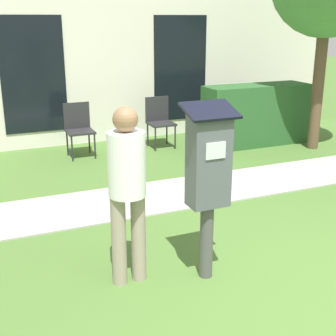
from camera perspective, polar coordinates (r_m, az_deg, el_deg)
The scene contains 9 objects.
ground_plane at distance 4.20m, azimuth 18.70°, elevation -15.69°, with size 40.00×40.00×0.00m, color #476B2D.
sidewalk at distance 6.30m, azimuth 1.66°, elevation -3.01°, with size 12.00×1.10×0.02m.
building_facade at distance 8.94m, azimuth -7.24°, elevation 13.52°, with size 10.00×0.26×3.20m.
parking_meter at distance 3.99m, azimuth 4.95°, elevation -0.27°, with size 0.44×0.31×1.59m.
person_standing at distance 3.94m, azimuth -5.00°, elevation -1.85°, with size 0.32×0.32×1.58m.
outdoor_chair_left at distance 8.02m, azimuth -10.84°, elevation 5.13°, with size 0.44×0.44×0.90m.
outdoor_chair_middle at distance 8.48m, azimuth -1.08°, elevation 6.13°, with size 0.44×0.44×0.90m.
outdoor_chair_right at distance 9.06m, azimuth 7.88°, elevation 6.72°, with size 0.44×0.44×0.90m.
hedge_row at distance 8.78m, azimuth 10.62°, elevation 6.37°, with size 1.98×0.60×1.10m.
Camera 1 is at (-2.49, -2.51, 2.25)m, focal length 50.00 mm.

